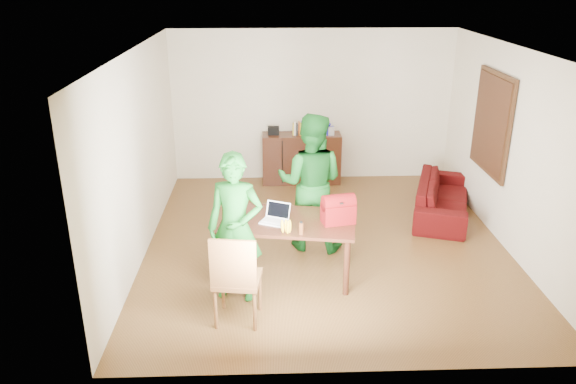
{
  "coord_description": "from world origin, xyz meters",
  "views": [
    {
      "loc": [
        -0.79,
        -7.13,
        3.62
      ],
      "look_at": [
        -0.56,
        -0.66,
        1.05
      ],
      "focal_mm": 35.0,
      "sensor_mm": 36.0,
      "label": 1
    }
  ],
  "objects_px": {
    "laptop": "(274,219)",
    "bottle": "(301,228)",
    "table": "(289,227)",
    "sofa": "(443,197)",
    "person_far": "(311,182)",
    "red_bag": "(338,212)",
    "chair": "(238,295)",
    "person_near": "(235,228)"
  },
  "relations": [
    {
      "from": "person_near",
      "to": "laptop",
      "type": "xyz_separation_m",
      "value": [
        0.44,
        0.39,
        -0.08
      ]
    },
    {
      "from": "chair",
      "to": "person_far",
      "type": "bearing_deg",
      "value": 70.02
    },
    {
      "from": "sofa",
      "to": "laptop",
      "type": "bearing_deg",
      "value": 144.04
    },
    {
      "from": "person_far",
      "to": "table",
      "type": "bearing_deg",
      "value": 81.9
    },
    {
      "from": "person_far",
      "to": "bottle",
      "type": "relative_size",
      "value": 11.74
    },
    {
      "from": "chair",
      "to": "person_far",
      "type": "relative_size",
      "value": 0.57
    },
    {
      "from": "bottle",
      "to": "table",
      "type": "bearing_deg",
      "value": 107.96
    },
    {
      "from": "laptop",
      "to": "sofa",
      "type": "distance_m",
      "value": 3.34
    },
    {
      "from": "person_near",
      "to": "sofa",
      "type": "xyz_separation_m",
      "value": [
        3.13,
        2.3,
        -0.6
      ]
    },
    {
      "from": "table",
      "to": "bottle",
      "type": "distance_m",
      "value": 0.46
    },
    {
      "from": "bottle",
      "to": "red_bag",
      "type": "distance_m",
      "value": 0.56
    },
    {
      "from": "red_bag",
      "to": "sofa",
      "type": "relative_size",
      "value": 0.2
    },
    {
      "from": "table",
      "to": "red_bag",
      "type": "relative_size",
      "value": 4.54
    },
    {
      "from": "bottle",
      "to": "sofa",
      "type": "xyz_separation_m",
      "value": [
        2.38,
        2.24,
        -0.56
      ]
    },
    {
      "from": "chair",
      "to": "bottle",
      "type": "height_order",
      "value": "chair"
    },
    {
      "from": "laptop",
      "to": "bottle",
      "type": "height_order",
      "value": "laptop"
    },
    {
      "from": "person_near",
      "to": "bottle",
      "type": "height_order",
      "value": "person_near"
    },
    {
      "from": "laptop",
      "to": "sofa",
      "type": "xyz_separation_m",
      "value": [
        2.69,
        1.9,
        -0.52
      ]
    },
    {
      "from": "table",
      "to": "red_bag",
      "type": "height_order",
      "value": "red_bag"
    },
    {
      "from": "chair",
      "to": "sofa",
      "type": "relative_size",
      "value": 0.56
    },
    {
      "from": "person_far",
      "to": "red_bag",
      "type": "height_order",
      "value": "person_far"
    },
    {
      "from": "person_near",
      "to": "chair",
      "type": "bearing_deg",
      "value": -74.85
    },
    {
      "from": "red_bag",
      "to": "bottle",
      "type": "bearing_deg",
      "value": -158.33
    },
    {
      "from": "table",
      "to": "laptop",
      "type": "xyz_separation_m",
      "value": [
        -0.18,
        -0.07,
        0.14
      ]
    },
    {
      "from": "chair",
      "to": "laptop",
      "type": "height_order",
      "value": "chair"
    },
    {
      "from": "person_near",
      "to": "sofa",
      "type": "height_order",
      "value": "person_near"
    },
    {
      "from": "bottle",
      "to": "red_bag",
      "type": "height_order",
      "value": "red_bag"
    },
    {
      "from": "sofa",
      "to": "table",
      "type": "bearing_deg",
      "value": 144.9
    },
    {
      "from": "chair",
      "to": "person_near",
      "type": "height_order",
      "value": "person_near"
    },
    {
      "from": "table",
      "to": "person_near",
      "type": "height_order",
      "value": "person_near"
    },
    {
      "from": "laptop",
      "to": "table",
      "type": "bearing_deg",
      "value": 45.52
    },
    {
      "from": "table",
      "to": "laptop",
      "type": "height_order",
      "value": "laptop"
    },
    {
      "from": "table",
      "to": "person_near",
      "type": "relative_size",
      "value": 0.99
    },
    {
      "from": "person_near",
      "to": "laptop",
      "type": "height_order",
      "value": "person_near"
    },
    {
      "from": "laptop",
      "to": "bottle",
      "type": "distance_m",
      "value": 0.46
    },
    {
      "from": "table",
      "to": "red_bag",
      "type": "xyz_separation_m",
      "value": [
        0.6,
        -0.09,
        0.24
      ]
    },
    {
      "from": "bottle",
      "to": "red_bag",
      "type": "relative_size",
      "value": 0.42
    },
    {
      "from": "chair",
      "to": "bottle",
      "type": "relative_size",
      "value": 6.68
    },
    {
      "from": "laptop",
      "to": "chair",
      "type": "bearing_deg",
      "value": -90.48
    },
    {
      "from": "person_near",
      "to": "bottle",
      "type": "distance_m",
      "value": 0.76
    },
    {
      "from": "person_near",
      "to": "sofa",
      "type": "relative_size",
      "value": 0.91
    },
    {
      "from": "table",
      "to": "sofa",
      "type": "bearing_deg",
      "value": 45.37
    }
  ]
}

